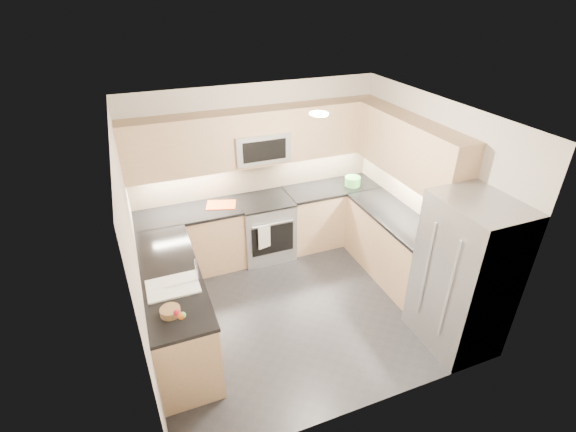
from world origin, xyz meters
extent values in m
cube|color=#26272C|center=(0.00, 0.00, 0.00)|extent=(3.60, 3.20, 0.00)
cube|color=beige|center=(0.00, 0.00, 2.50)|extent=(3.60, 3.20, 0.02)
cube|color=beige|center=(0.00, 1.60, 1.25)|extent=(3.60, 0.02, 2.50)
cube|color=beige|center=(0.00, -1.60, 1.25)|extent=(3.60, 0.02, 2.50)
cube|color=beige|center=(-1.80, 0.00, 1.25)|extent=(0.02, 3.20, 2.50)
cube|color=beige|center=(1.80, 0.00, 1.25)|extent=(0.02, 3.20, 2.50)
cube|color=tan|center=(-1.09, 1.30, 0.45)|extent=(1.42, 0.60, 0.90)
cube|color=tan|center=(1.09, 1.30, 0.45)|extent=(1.42, 0.60, 0.90)
cube|color=tan|center=(1.50, 0.15, 0.45)|extent=(0.60, 1.70, 0.90)
cube|color=tan|center=(-1.50, 0.00, 0.45)|extent=(0.60, 2.00, 0.90)
cube|color=black|center=(-1.09, 1.30, 0.92)|extent=(1.42, 0.63, 0.04)
cube|color=black|center=(1.09, 1.30, 0.92)|extent=(1.42, 0.63, 0.04)
cube|color=black|center=(1.50, 0.15, 0.92)|extent=(0.63, 1.70, 0.04)
cube|color=black|center=(-1.50, 0.00, 0.92)|extent=(0.63, 2.00, 0.04)
cube|color=tan|center=(0.00, 1.43, 1.83)|extent=(3.60, 0.35, 0.75)
cube|color=tan|center=(1.62, 0.28, 1.83)|extent=(0.35, 1.95, 0.75)
cube|color=tan|center=(0.00, 1.60, 1.20)|extent=(3.60, 0.01, 0.51)
cube|color=tan|center=(1.80, 0.45, 1.20)|extent=(0.01, 2.30, 0.51)
cube|color=#A1A4A9|center=(0.00, 1.28, 0.46)|extent=(0.76, 0.65, 0.91)
cube|color=black|center=(0.00, 1.28, 0.92)|extent=(0.76, 0.65, 0.03)
cube|color=black|center=(0.00, 0.95, 0.45)|extent=(0.62, 0.02, 0.45)
cylinder|color=#B2B5BA|center=(0.00, 0.93, 0.72)|extent=(0.60, 0.02, 0.02)
cube|color=#ABAFB3|center=(0.00, 1.40, 1.70)|extent=(0.76, 0.40, 0.40)
cube|color=black|center=(0.00, 1.20, 1.70)|extent=(0.60, 0.01, 0.28)
cube|color=gray|center=(1.45, -1.15, 0.90)|extent=(0.70, 0.90, 1.80)
cylinder|color=#B2B5BA|center=(1.08, -1.33, 0.95)|extent=(0.02, 0.02, 1.20)
cylinder|color=#B2B5BA|center=(1.08, -0.97, 0.95)|extent=(0.02, 0.02, 1.20)
cube|color=white|center=(-1.50, -0.25, 0.88)|extent=(0.52, 0.38, 0.16)
cylinder|color=silver|center=(-1.24, -0.25, 1.08)|extent=(0.03, 0.03, 0.28)
cylinder|color=green|center=(1.40, 1.22, 1.01)|extent=(0.31, 0.31, 0.14)
cube|color=#DD4414|center=(-0.62, 1.32, 0.95)|extent=(0.46, 0.39, 0.01)
cylinder|color=olive|center=(-1.58, -0.65, 0.97)|extent=(0.25, 0.25, 0.07)
sphere|color=#B3142A|center=(-1.53, -0.78, 1.05)|extent=(0.06, 0.06, 0.06)
sphere|color=#4FAE4A|center=(-1.48, -0.83, 1.05)|extent=(0.06, 0.06, 0.06)
cube|color=silver|center=(-0.14, 0.91, 0.55)|extent=(0.19, 0.06, 0.36)
sphere|color=#D45D17|center=(-1.49, -0.83, 1.05)|extent=(0.07, 0.07, 0.07)
camera|label=1|loc=(-1.63, -3.79, 3.67)|focal=26.00mm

